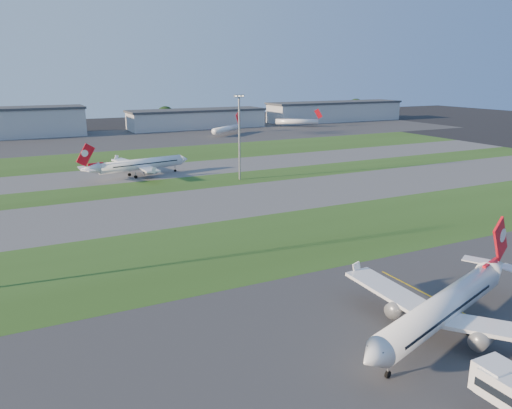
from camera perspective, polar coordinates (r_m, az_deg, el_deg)
grass_strip_a at (r=100.17m, az=3.84°, el=-3.88°), size 300.00×34.00×0.01m
taxiway_a at (r=128.48m, az=-3.63°, el=0.34°), size 300.00×32.00×0.01m
grass_strip_b at (r=151.20m, az=-7.36°, el=2.45°), size 300.00×18.00×0.01m
taxiway_b at (r=171.72m, az=-9.82°, el=3.84°), size 300.00×26.00×0.01m
grass_strip_c at (r=203.08m, az=-12.58°, el=5.38°), size 300.00×40.00×0.01m
apron_far at (r=261.14m, az=-15.90°, el=7.20°), size 400.00×80.00×0.01m
airliner_parked at (r=67.12m, az=20.57°, el=-11.07°), size 33.67×28.40×10.87m
airliner_taxiing at (r=163.42m, az=-13.07°, el=4.46°), size 34.01×28.59×10.70m
mini_jet_near at (r=268.12m, az=-3.36°, el=8.63°), size 23.79×18.73×9.48m
mini_jet_far at (r=310.35m, az=4.72°, el=9.44°), size 25.79×15.51×9.48m
light_mast_centre at (r=152.51m, az=-1.92°, el=8.31°), size 3.20×0.70×25.80m
hangar_west at (r=285.65m, az=-26.18°, el=8.41°), size 71.40×23.00×15.20m
hangar_east at (r=303.97m, az=-6.77°, el=9.72°), size 81.60×23.00×11.20m
hangar_far_east at (r=350.78m, az=9.01°, el=10.48°), size 96.90×23.00×13.20m
tree_mid_west at (r=298.11m, az=-21.35°, el=8.77°), size 9.90×9.90×10.80m
tree_mid_east at (r=312.44m, az=-10.30°, el=9.94°), size 11.55×11.55×12.60m
tree_east at (r=339.65m, az=2.21°, el=10.43°), size 10.45×10.45×11.40m
tree_far_east at (r=381.41m, az=11.34°, el=10.83°), size 12.65×12.65×13.80m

